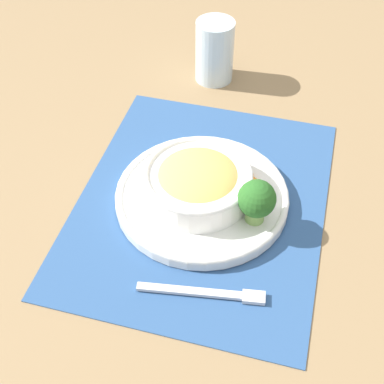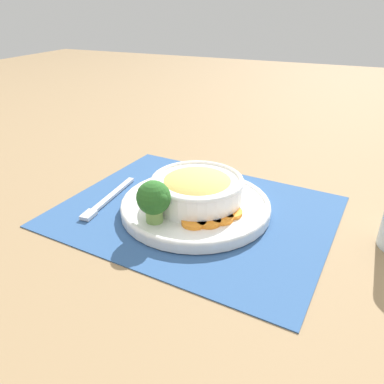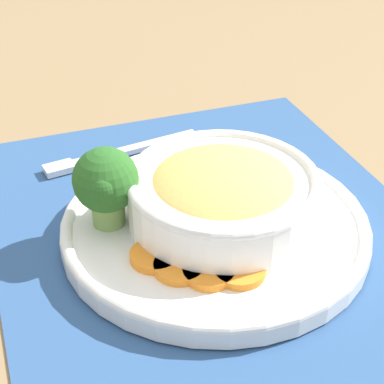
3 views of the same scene
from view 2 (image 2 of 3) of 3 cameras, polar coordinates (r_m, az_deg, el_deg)
The scene contains 10 objects.
ground_plane at distance 0.72m, azimuth 0.55°, elevation -3.03°, with size 4.00×4.00×0.00m, color #8C704C.
placemat at distance 0.72m, azimuth 0.55°, elevation -2.89°, with size 0.54×0.44×0.00m.
plate at distance 0.71m, azimuth 0.55°, elevation -1.97°, with size 0.28×0.28×0.02m.
bowl at distance 0.70m, azimuth 0.68°, elevation 0.71°, with size 0.17×0.17×0.06m.
broccoli_floret at distance 0.63m, azimuth -5.84°, elevation -1.05°, with size 0.06×0.06×0.08m.
carrot_slice_near at distance 0.64m, azimuth 0.31°, elevation -4.61°, with size 0.04×0.04×0.01m.
carrot_slice_middle at distance 0.65m, azimuth 2.52°, elevation -4.46°, with size 0.04×0.04×0.01m.
carrot_slice_far at distance 0.66m, azimuth 4.45°, elevation -3.94°, with size 0.04×0.04×0.01m.
carrot_slice_extra at distance 0.67m, azimuth 5.83°, elevation -3.14°, with size 0.04×0.04×0.01m.
fork at distance 0.76m, azimuth -13.13°, elevation -1.38°, with size 0.03×0.18×0.01m.
Camera 2 is at (-0.24, 0.57, 0.36)m, focal length 35.00 mm.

